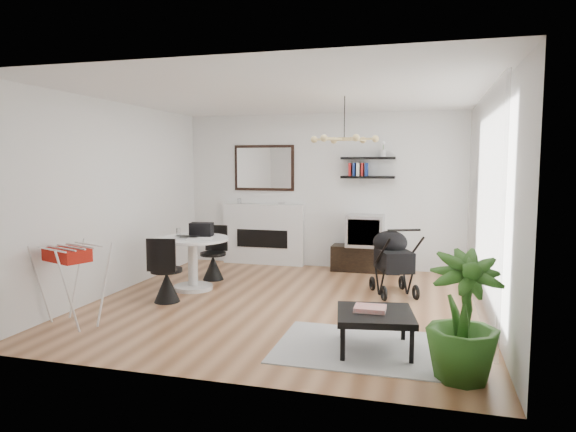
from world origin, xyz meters
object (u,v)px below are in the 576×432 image
(fireplace, at_px, (263,227))
(coffee_table, at_px, (375,316))
(crt_tv, at_px, (365,230))
(drying_rack, at_px, (73,283))
(potted_plant, at_px, (463,316))
(dining_table, at_px, (193,255))
(tv_console, at_px, (366,259))
(stroller, at_px, (393,264))

(fireplace, bearing_deg, coffee_table, -57.99)
(crt_tv, bearing_deg, drying_rack, -127.23)
(potted_plant, bearing_deg, dining_table, 147.81)
(fireplace, height_order, tv_console, fireplace)
(dining_table, bearing_deg, coffee_table, -32.25)
(fireplace, height_order, dining_table, fireplace)
(dining_table, height_order, stroller, stroller)
(dining_table, xyz_separation_m, coffee_table, (2.81, -1.77, -0.16))
(crt_tv, distance_m, stroller, 1.52)
(tv_console, height_order, stroller, stroller)
(tv_console, relative_size, drying_rack, 1.26)
(dining_table, relative_size, potted_plant, 0.95)
(tv_console, xyz_separation_m, dining_table, (-2.29, -1.93, 0.29))
(drying_rack, bearing_deg, stroller, 56.33)
(dining_table, xyz_separation_m, drying_rack, (-0.60, -1.85, -0.02))
(dining_table, height_order, potted_plant, potted_plant)
(fireplace, height_order, drying_rack, fireplace)
(tv_console, xyz_separation_m, coffee_table, (0.52, -3.70, 0.13))
(dining_table, relative_size, stroller, 1.06)
(coffee_table, bearing_deg, dining_table, 147.75)
(potted_plant, bearing_deg, tv_console, 107.28)
(tv_console, bearing_deg, dining_table, -139.84)
(fireplace, bearing_deg, crt_tv, -4.27)
(crt_tv, height_order, coffee_table, crt_tv)
(fireplace, relative_size, potted_plant, 1.95)
(crt_tv, bearing_deg, potted_plant, -72.48)
(coffee_table, bearing_deg, fireplace, 122.01)
(fireplace, distance_m, dining_table, 2.11)
(fireplace, xyz_separation_m, drying_rack, (-1.01, -3.92, -0.20))
(potted_plant, bearing_deg, stroller, 105.38)
(drying_rack, distance_m, potted_plant, 4.21)
(stroller, bearing_deg, crt_tv, 89.74)
(crt_tv, height_order, stroller, stroller)
(tv_console, xyz_separation_m, drying_rack, (-2.89, -3.78, 0.27))
(tv_console, height_order, crt_tv, crt_tv)
(dining_table, bearing_deg, fireplace, 78.81)
(drying_rack, relative_size, stroller, 0.93)
(dining_table, relative_size, drying_rack, 1.14)
(drying_rack, xyz_separation_m, coffee_table, (3.41, 0.08, -0.14))
(tv_console, relative_size, potted_plant, 1.04)
(stroller, distance_m, potted_plant, 2.90)
(coffee_table, bearing_deg, drying_rack, -178.63)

